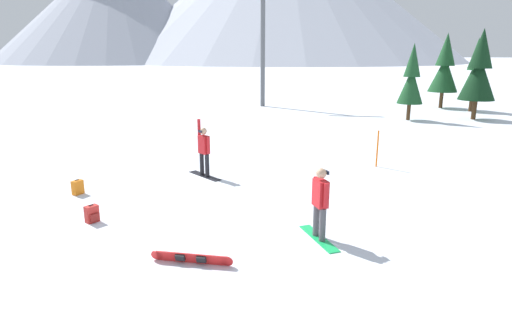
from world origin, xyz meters
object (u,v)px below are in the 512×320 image
Objects in this scene: pine_tree_leaning at (475,72)px; pine_tree_short at (412,79)px; snowboarder_midground at (204,150)px; ski_lift_tower at (263,39)px; trail_marker_pole at (377,149)px; pine_tree_twin at (445,68)px; loose_snowboard_far_spare at (191,258)px; backpack_red at (92,214)px; backpack_orange at (77,187)px; snowboarder_foreground at (320,202)px; pine_tree_young at (479,71)px.

pine_tree_short is (-5.30, -5.05, -0.24)m from pine_tree_leaning.
ski_lift_tower is at bearing 93.06° from snowboarder_midground.
trail_marker_pole is 0.15× the size of ski_lift_tower.
ski_lift_tower is (-14.07, -1.35, 2.14)m from pine_tree_twin.
pine_tree_leaning reaches higher than loose_snowboard_far_spare.
ski_lift_tower reaches higher than snowboarder_midground.
backpack_red is 1.00× the size of backpack_orange.
backpack_red is at bearing 179.73° from snowboarder_foreground.
snowboarder_midground is at bearing -122.73° from pine_tree_short.
pine_tree_leaning is (17.97, 22.16, 2.67)m from backpack_orange.
loose_snowboard_far_spare is 9.71m from trail_marker_pole.
pine_tree_leaning is at bearing -47.74° from pine_tree_twin.
backpack_orange is 0.05× the size of ski_lift_tower.
pine_tree_twin is (16.31, 23.99, 2.91)m from backpack_orange.
loose_snowboard_far_spare is 0.31× the size of pine_tree_twin.
snowboarder_foreground is at bearing -78.08° from ski_lift_tower.
pine_tree_leaning is (13.11, 25.81, 2.75)m from loose_snowboard_far_spare.
loose_snowboard_far_spare is at bearing -118.17° from trail_marker_pole.
backpack_red is at bearing -91.39° from ski_lift_tower.
pine_tree_short is at bearing 53.46° from backpack_orange.
pine_tree_short is (11.03, 19.05, 2.42)m from backpack_red.
pine_tree_young is at bearing -104.22° from pine_tree_leaning.
pine_tree_short reaches higher than loose_snowboard_far_spare.
ski_lift_tower is at bearing 178.25° from pine_tree_leaning.
trail_marker_pole is at bearing 41.30° from backpack_red.
snowboarder_foreground reaches higher than backpack_orange.
trail_marker_pole is 19.68m from ski_lift_tower.
ski_lift_tower is (-7.20, 17.74, 4.56)m from trail_marker_pole.
pine_tree_twin is 14.30m from ski_lift_tower.
pine_tree_twin is 1.00× the size of pine_tree_young.
snowboarder_foreground is at bearing -106.26° from trail_marker_pole.
backpack_orange is (-1.64, 1.95, 0.00)m from backpack_red.
pine_tree_young is 15.53m from ski_lift_tower.
snowboarder_foreground is 3.66× the size of backpack_orange.
backpack_red is 25.43m from pine_tree_young.
pine_tree_leaning is 2.49m from pine_tree_twin.
trail_marker_pole is (7.80, 6.85, 0.49)m from backpack_red.
snowboarder_foreground is 3.66× the size of backpack_red.
ski_lift_tower is (-2.63, 26.29, 5.14)m from loose_snowboard_far_spare.
loose_snowboard_far_spare is 3.64m from backpack_red.
backpack_orange is at bearing -152.56° from trail_marker_pole.
pine_tree_twin reaches higher than loose_snowboard_far_spare.
pine_tree_young reaches higher than loose_snowboard_far_spare.
ski_lift_tower is (-5.20, 24.62, 4.36)m from snowboarder_foreground.
trail_marker_pole reaches higher than backpack_red.
snowboarder_foreground is 7.73m from backpack_orange.
snowboarder_midground is at bearing -121.21° from pine_tree_twin.
pine_tree_leaning reaches higher than trail_marker_pole.
pine_tree_leaning is (14.66, 19.62, 1.94)m from snowboarder_midground.
backpack_red is 0.09× the size of pine_tree_leaning.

